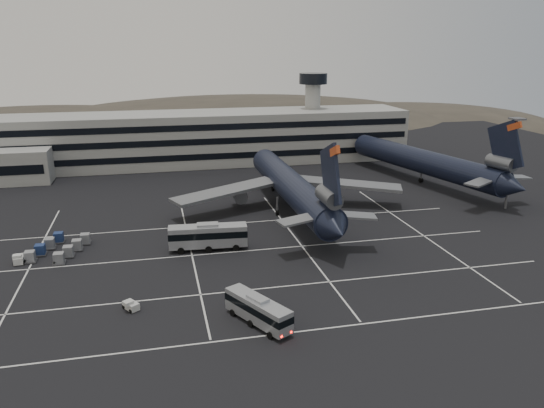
{
  "coord_description": "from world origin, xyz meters",
  "views": [
    {
      "loc": [
        -10.98,
        -74.32,
        31.89
      ],
      "look_at": [
        8.87,
        12.42,
        5.0
      ],
      "focal_mm": 35.0,
      "sensor_mm": 36.0,
      "label": 1
    }
  ],
  "objects": [
    {
      "name": "ground",
      "position": [
        0.0,
        0.0,
        0.0
      ],
      "size": [
        260.0,
        260.0,
        0.0
      ],
      "primitive_type": "plane",
      "color": "black",
      "rests_on": "ground"
    },
    {
      "name": "lane_markings",
      "position": [
        0.95,
        0.72,
        0.01
      ],
      "size": [
        90.0,
        55.62,
        0.01
      ],
      "color": "silver",
      "rests_on": "ground"
    },
    {
      "name": "terminal",
      "position": [
        -2.95,
        71.14,
        6.93
      ],
      "size": [
        125.0,
        26.0,
        24.0
      ],
      "color": "gray",
      "rests_on": "ground"
    },
    {
      "name": "hills",
      "position": [
        17.99,
        170.0,
        -12.07
      ],
      "size": [
        352.0,
        180.0,
        44.0
      ],
      "color": "#38332B",
      "rests_on": "ground"
    },
    {
      "name": "lightpole_right",
      "position": [
        58.0,
        15.0,
        11.82
      ],
      "size": [
        2.4,
        2.4,
        18.28
      ],
      "color": "slate",
      "rests_on": "ground"
    },
    {
      "name": "trijet_main",
      "position": [
        15.06,
        22.41,
        5.25
      ],
      "size": [
        47.46,
        57.47,
        18.08
      ],
      "rotation": [
        0.0,
        0.0,
        0.0
      ],
      "color": "black",
      "rests_on": "ground"
    },
    {
      "name": "trijet_far",
      "position": [
        51.66,
        37.07,
        5.43
      ],
      "size": [
        21.93,
        57.18,
        18.08
      ],
      "rotation": [
        0.0,
        0.0,
        0.23
      ],
      "color": "black",
      "rests_on": "ground"
    },
    {
      "name": "bus_near",
      "position": [
        -0.07,
        -19.17,
        1.94
      ],
      "size": [
        6.79,
        9.94,
        3.54
      ],
      "rotation": [
        0.0,
        0.0,
        0.49
      ],
      "color": "#9A9CA2",
      "rests_on": "ground"
    },
    {
      "name": "bus_far",
      "position": [
        -3.17,
        6.04,
        2.42
      ],
      "size": [
        12.73,
        3.95,
        4.43
      ],
      "rotation": [
        0.0,
        0.0,
        1.49
      ],
      "color": "#9A9CA2",
      "rests_on": "ground"
    },
    {
      "name": "tug_a",
      "position": [
        -31.79,
        6.69,
        0.71
      ],
      "size": [
        1.73,
        2.62,
        1.6
      ],
      "rotation": [
        0.0,
        0.0,
        0.09
      ],
      "color": "silver",
      "rests_on": "ground"
    },
    {
      "name": "tug_b",
      "position": [
        -14.82,
        -12.24,
        0.62
      ],
      "size": [
        2.3,
        2.53,
        1.4
      ],
      "rotation": [
        0.0,
        0.0,
        0.59
      ],
      "color": "silver",
      "rests_on": "ground"
    },
    {
      "name": "uld_cluster",
      "position": [
        -26.56,
        10.01,
        0.85
      ],
      "size": [
        9.79,
        12.15,
        1.74
      ],
      "rotation": [
        0.0,
        0.0,
        -0.36
      ],
      "color": "#2D2D30",
      "rests_on": "ground"
    }
  ]
}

